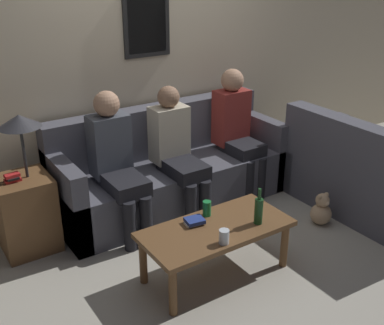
{
  "coord_description": "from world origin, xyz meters",
  "views": [
    {
      "loc": [
        -2.2,
        -3.22,
        2.3
      ],
      "look_at": [
        -0.16,
        -0.15,
        0.7
      ],
      "focal_mm": 45.0,
      "sensor_mm": 36.0,
      "label": 1
    }
  ],
  "objects": [
    {
      "name": "coffee_table",
      "position": [
        -0.33,
        -0.72,
        0.36
      ],
      "size": [
        1.15,
        0.55,
        0.42
      ],
      "color": "brown",
      "rests_on": "ground_plane"
    },
    {
      "name": "wall_back",
      "position": [
        0.0,
        0.91,
        1.3
      ],
      "size": [
        9.0,
        0.08,
        2.6
      ],
      "color": "beige",
      "rests_on": "ground_plane"
    },
    {
      "name": "person_left",
      "position": [
        -0.64,
        0.31,
        0.68
      ],
      "size": [
        0.34,
        0.65,
        1.26
      ],
      "color": "black",
      "rests_on": "ground_plane"
    },
    {
      "name": "couch_main",
      "position": [
        0.0,
        0.49,
        0.33
      ],
      "size": [
        2.31,
        0.8,
        0.95
      ],
      "color": "#4C4C56",
      "rests_on": "ground_plane"
    },
    {
      "name": "person_right",
      "position": [
        0.71,
        0.36,
        0.7
      ],
      "size": [
        0.34,
        0.58,
        1.27
      ],
      "color": "black",
      "rests_on": "ground_plane"
    },
    {
      "name": "teddy_bear",
      "position": [
        0.94,
        -0.64,
        0.13
      ],
      "size": [
        0.2,
        0.2,
        0.31
      ],
      "color": "tan",
      "rests_on": "ground_plane"
    },
    {
      "name": "book_stack",
      "position": [
        -0.44,
        -0.6,
        0.45
      ],
      "size": [
        0.16,
        0.14,
        0.04
      ],
      "color": "beige",
      "rests_on": "coffee_table"
    },
    {
      "name": "side_table_with_lamp",
      "position": [
        -1.42,
        0.45,
        0.39
      ],
      "size": [
        0.44,
        0.44,
        1.17
      ],
      "color": "brown",
      "rests_on": "ground_plane"
    },
    {
      "name": "couch_side",
      "position": [
        1.45,
        -0.72,
        0.34
      ],
      "size": [
        0.8,
        1.6,
        0.95
      ],
      "rotation": [
        0.0,
        0.0,
        1.57
      ],
      "color": "#4C4C56",
      "rests_on": "ground_plane"
    },
    {
      "name": "person_middle",
      "position": [
        -0.05,
        0.28,
        0.66
      ],
      "size": [
        0.34,
        0.65,
        1.22
      ],
      "color": "black",
      "rests_on": "ground_plane"
    },
    {
      "name": "soda_can",
      "position": [
        -0.28,
        -0.54,
        0.48
      ],
      "size": [
        0.07,
        0.07,
        0.12
      ],
      "color": "#197A38",
      "rests_on": "coffee_table"
    },
    {
      "name": "ground_plane",
      "position": [
        0.0,
        0.0,
        0.0
      ],
      "size": [
        16.0,
        16.0,
        0.0
      ],
      "primitive_type": "plane",
      "color": "#ADA899"
    },
    {
      "name": "drinking_glass",
      "position": [
        -0.41,
        -0.93,
        0.48
      ],
      "size": [
        0.07,
        0.07,
        0.11
      ],
      "color": "silver",
      "rests_on": "coffee_table"
    },
    {
      "name": "wine_bottle",
      "position": [
        -0.03,
        -0.85,
        0.53
      ],
      "size": [
        0.07,
        0.07,
        0.29
      ],
      "color": "#19421E",
      "rests_on": "coffee_table"
    }
  ]
}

